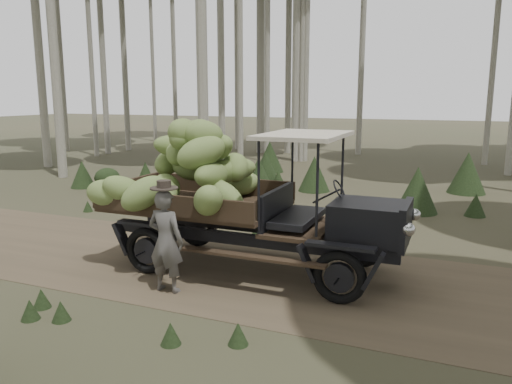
% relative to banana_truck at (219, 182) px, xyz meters
% --- Properties ---
extents(ground, '(120.00, 120.00, 0.00)m').
position_rel_banana_truck_xyz_m(ground, '(0.07, -0.07, -1.59)').
color(ground, '#473D2B').
rests_on(ground, ground).
extents(dirt_track, '(70.00, 4.00, 0.01)m').
position_rel_banana_truck_xyz_m(dirt_track, '(0.07, -0.07, -1.59)').
color(dirt_track, brown).
rests_on(dirt_track, ground).
extents(banana_truck, '(5.74, 2.88, 2.82)m').
position_rel_banana_truck_xyz_m(banana_truck, '(0.00, 0.00, 0.00)').
color(banana_truck, black).
rests_on(banana_truck, ground).
extents(farmer, '(0.62, 0.45, 1.83)m').
position_rel_banana_truck_xyz_m(farmer, '(-0.26, -1.39, -0.73)').
color(farmer, '#534F4B').
rests_on(farmer, ground).
extents(undergrowth, '(23.39, 23.08, 1.37)m').
position_rel_banana_truck_xyz_m(undergrowth, '(-1.41, -1.32, -1.03)').
color(undergrowth, '#233319').
rests_on(undergrowth, ground).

